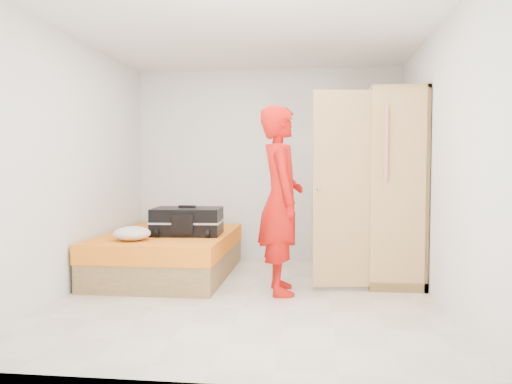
# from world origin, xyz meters

# --- Properties ---
(room) EXTENTS (4.00, 4.02, 2.60)m
(room) POSITION_xyz_m (0.00, 0.00, 1.30)
(room) COLOR beige
(room) RESTS_ON ground
(bed) EXTENTS (1.42, 2.02, 0.50)m
(bed) POSITION_xyz_m (-1.05, 0.84, 0.25)
(bed) COLOR #9F7E48
(bed) RESTS_ON ground
(wardrobe) EXTENTS (1.17, 1.27, 2.10)m
(wardrobe) POSITION_xyz_m (1.45, 0.85, 1.00)
(wardrobe) COLOR tan
(wardrobe) RESTS_ON ground
(person) EXTENTS (0.58, 0.76, 1.89)m
(person) POSITION_xyz_m (0.31, 0.18, 0.94)
(person) COLOR red
(person) RESTS_ON ground
(suitcase) EXTENTS (0.82, 0.63, 0.34)m
(suitcase) POSITION_xyz_m (-0.80, 0.72, 0.65)
(suitcase) COLOR black
(suitcase) RESTS_ON bed
(round_cushion) EXTENTS (0.39, 0.39, 0.15)m
(round_cushion) POSITION_xyz_m (-1.27, 0.20, 0.57)
(round_cushion) COLOR beige
(round_cushion) RESTS_ON bed
(pillow) EXTENTS (0.59, 0.35, 0.10)m
(pillow) POSITION_xyz_m (-1.06, 1.69, 0.55)
(pillow) COLOR beige
(pillow) RESTS_ON bed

